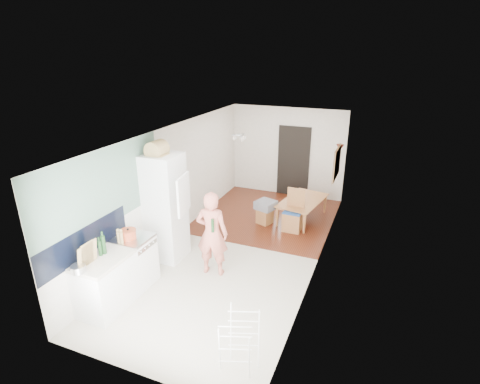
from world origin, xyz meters
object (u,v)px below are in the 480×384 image
Objects in this scene: dining_table at (303,212)px; dining_chair at (293,211)px; drying_rack at (240,344)px; stool at (265,216)px; person at (212,226)px.

dining_table is 1.30× the size of dining_chair.
dining_chair is 4.22m from drying_rack.
dining_chair is 0.77m from stool.
dining_table is 0.97m from stool.
person is 3.19m from dining_table.
person is 2.51m from dining_chair.
person reaches higher than stool.
person is at bearing 104.71° from drying_rack.
dining_table is 1.55× the size of drying_rack.
dining_table is at bearing -117.86° from person.
person is 2.51m from stool.
drying_rack is at bearing -75.86° from stool.
dining_chair reaches higher than dining_table.
drying_rack is (0.38, -4.20, -0.08)m from dining_chair.
dining_chair is at bearing -178.61° from dining_table.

